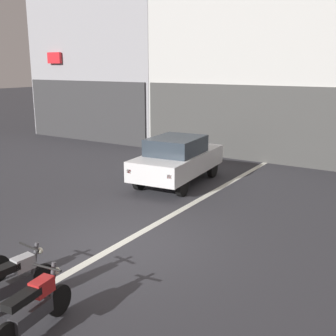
{
  "coord_description": "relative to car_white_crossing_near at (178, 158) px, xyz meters",
  "views": [
    {
      "loc": [
        5.66,
        -6.87,
        3.99
      ],
      "look_at": [
        0.05,
        2.0,
        1.4
      ],
      "focal_mm": 44.49,
      "sensor_mm": 36.0,
      "label": 1
    }
  ],
  "objects": [
    {
      "name": "building_corner_left",
      "position": [
        -8.66,
        8.45,
        5.51
      ],
      "size": [
        8.31,
        7.66,
        12.83
      ],
      "color": "#9E9EA3",
      "rests_on": "ground"
    },
    {
      "name": "building_mid_block",
      "position": [
        0.23,
        8.45,
        4.96
      ],
      "size": [
        9.54,
        7.52,
        11.72
      ],
      "color": "silver",
      "rests_on": "ground"
    },
    {
      "name": "motorcycle_red_row_centre",
      "position": [
        2.5,
        -8.33,
        -0.43
      ],
      "size": [
        0.55,
        1.67,
        0.98
      ],
      "color": "black",
      "rests_on": "ground"
    },
    {
      "name": "motorcycle_silver_row_left_mid",
      "position": [
        1.57,
        -7.97,
        -0.43
      ],
      "size": [
        0.55,
        1.67,
        0.98
      ],
      "color": "black",
      "rests_on": "ground"
    },
    {
      "name": "ground_plane",
      "position": [
        1.52,
        -5.1,
        -0.89
      ],
      "size": [
        120.0,
        120.0,
        0.0
      ],
      "primitive_type": "plane",
      "color": "#333338"
    },
    {
      "name": "lane_centre_line",
      "position": [
        1.52,
        0.9,
        -0.88
      ],
      "size": [
        0.2,
        18.0,
        0.01
      ],
      "primitive_type": "cube",
      "color": "silver",
      "rests_on": "ground"
    },
    {
      "name": "car_white_crossing_near",
      "position": [
        0.0,
        0.0,
        0.0
      ],
      "size": [
        2.11,
        4.24,
        1.64
      ],
      "color": "black",
      "rests_on": "ground"
    }
  ]
}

